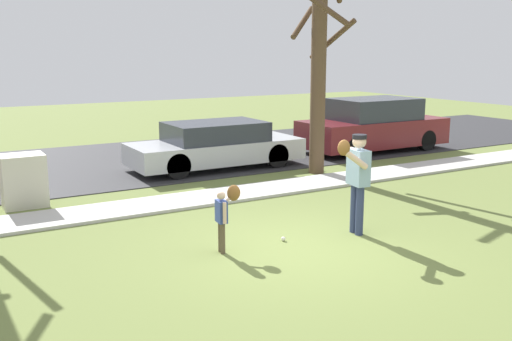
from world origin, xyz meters
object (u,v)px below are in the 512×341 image
Objects in this scene: baseball at (283,239)px; street_tree_near at (319,65)px; parked_sedan_silver at (216,145)px; person_adult at (357,173)px; utility_cabinet at (23,181)px; person_child at (225,210)px; parked_suv_maroon at (373,126)px.

street_tree_near is (3.71, 4.20, 2.72)m from baseball.
parked_sedan_silver is (1.72, 6.04, 0.58)m from baseball.
parked_sedan_silver is at bearing 137.33° from street_tree_near.
street_tree_near is (2.44, 4.50, 1.68)m from person_adult.
person_adult is at bearing -94.00° from parked_sedan_silver.
utility_cabinet is at bearing -162.91° from parked_sedan_silver.
person_child is at bearing -62.69° from utility_cabinet.
person_child is 0.20× the size of street_tree_near.
baseball is 9.42m from parked_suv_maroon.
parked_sedan_silver reaches higher than baseball.
person_adult is 0.33× the size of street_tree_near.
person_adult reaches higher than baseball.
parked_sedan_silver is at bearing 74.10° from baseball.
utility_cabinet is 5.31m from parked_sedan_silver.
baseball is 6.23m from street_tree_near.
baseball is at bearing -6.22° from person_adult.
parked_sedan_silver is at bearing -87.31° from person_adult.
person_child is 5.00m from utility_cabinet.
parked_sedan_silver is 5.47m from parked_suv_maroon.
person_child is 6.67m from street_tree_near.
street_tree_near is 4.40m from parked_suv_maroon.
street_tree_near is at bearing 47.81° from person_child.
parked_sedan_silver is (0.44, 6.33, -0.46)m from person_adult.
person_child reaches higher than baseball.
utility_cabinet is (-2.29, 4.44, -0.14)m from person_child.
person_adult is 5.38m from street_tree_near.
person_adult is 1.68m from baseball.
street_tree_near reaches higher than parked_suv_maroon.
person_adult is 6.67m from utility_cabinet.
street_tree_near reaches higher than utility_cabinet.
person_child is at bearing 177.98° from baseball.
parked_sedan_silver is at bearing 17.09° from utility_cabinet.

